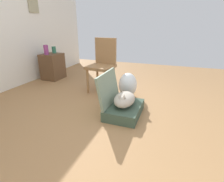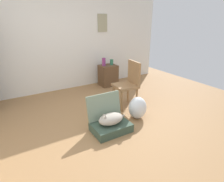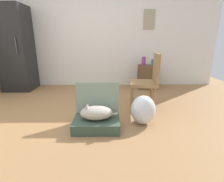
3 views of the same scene
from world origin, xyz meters
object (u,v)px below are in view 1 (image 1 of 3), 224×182
object	(u,v)px
suitcase_base	(124,110)
cat	(124,99)
vase_short	(54,50)
side_table	(53,66)
plastic_bag_white	(128,85)
chair	(103,63)
vase_tall	(46,50)

from	to	relation	value
suitcase_base	cat	bearing A→B (deg)	175.54
vase_short	suitcase_base	bearing A→B (deg)	-121.14
suitcase_base	side_table	distance (m)	2.38
plastic_bag_white	side_table	bearing A→B (deg)	76.29
suitcase_base	side_table	world-z (taller)	side_table
cat	chair	size ratio (longest dim) A/B	0.53
chair	cat	bearing A→B (deg)	-46.08
chair	side_table	bearing A→B (deg)	172.46
side_table	vase_tall	size ratio (longest dim) A/B	2.80
side_table	vase_short	xyz separation A→B (m)	(0.12, 0.00, 0.37)
suitcase_base	plastic_bag_white	distance (m)	0.69
suitcase_base	cat	world-z (taller)	cat
suitcase_base	vase_short	world-z (taller)	vase_short
suitcase_base	vase_tall	distance (m)	2.42
suitcase_base	vase_tall	world-z (taller)	vase_tall
side_table	suitcase_base	bearing A→B (deg)	-118.77
chair	vase_tall	bearing A→B (deg)	177.20
plastic_bag_white	side_table	xyz separation A→B (m)	(0.47, 1.94, 0.08)
vase_short	chair	xyz separation A→B (m)	(-0.43, -1.40, -0.12)
suitcase_base	vase_tall	xyz separation A→B (m)	(1.02, 2.11, 0.61)
cat	plastic_bag_white	bearing A→B (deg)	11.17
cat	plastic_bag_white	world-z (taller)	plastic_bag_white
cat	side_table	bearing A→B (deg)	61.13
suitcase_base	vase_short	size ratio (longest dim) A/B	4.16
plastic_bag_white	vase_tall	distance (m)	2.06
vase_short	chair	world-z (taller)	chair
plastic_bag_white	chair	distance (m)	0.65
suitcase_base	chair	world-z (taller)	chair
suitcase_base	chair	size ratio (longest dim) A/B	0.64
vase_short	cat	bearing A→B (deg)	-121.24
plastic_bag_white	vase_short	size ratio (longest dim) A/B	2.82
suitcase_base	plastic_bag_white	bearing A→B (deg)	11.28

